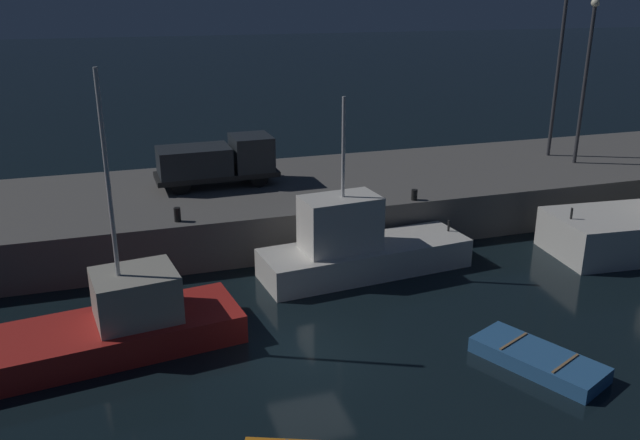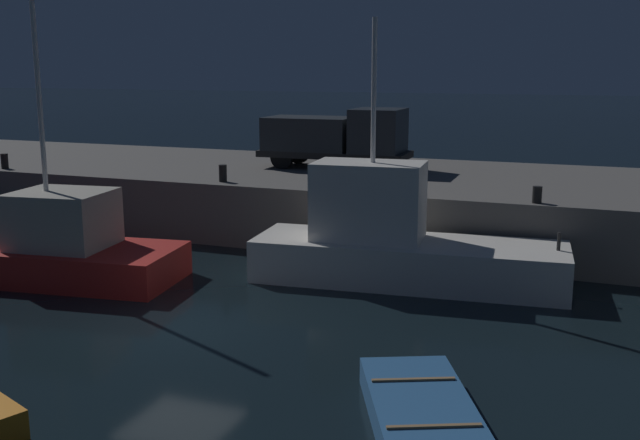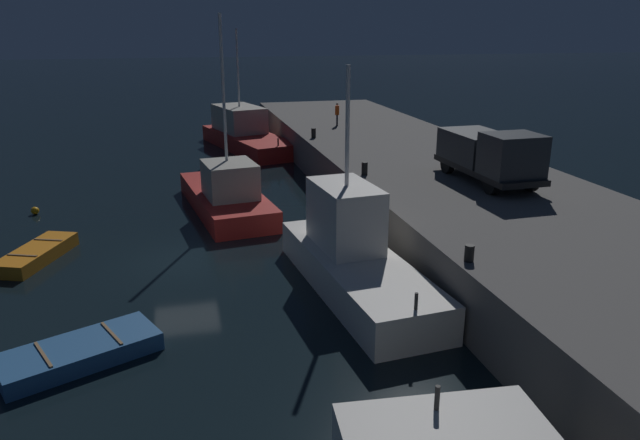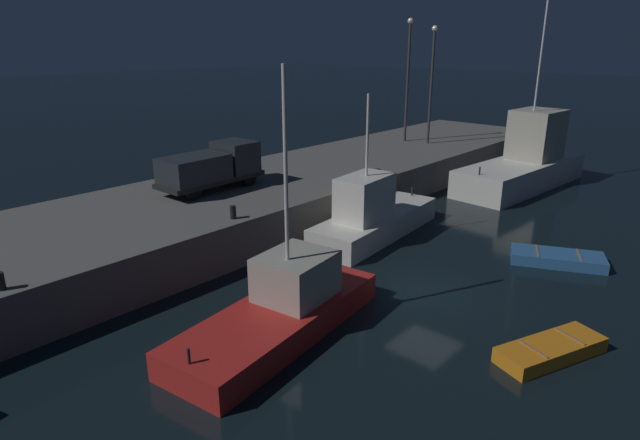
# 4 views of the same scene
# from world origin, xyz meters

# --- Properties ---
(ground_plane) EXTENTS (320.00, 320.00, 0.00)m
(ground_plane) POSITION_xyz_m (0.00, 0.00, 0.00)
(ground_plane) COLOR black
(pier_quay) EXTENTS (62.10, 9.89, 2.15)m
(pier_quay) POSITION_xyz_m (0.00, 12.57, 1.07)
(pier_quay) COLOR #5B5956
(pier_quay) RESTS_ON ground
(fishing_trawler_red) EXTENTS (9.10, 3.56, 7.44)m
(fishing_trawler_red) POSITION_xyz_m (3.82, 5.70, 1.14)
(fishing_trawler_red) COLOR silver
(fishing_trawler_red) RESTS_ON ground
(fishing_boat_white) EXTENTS (11.46, 6.10, 8.46)m
(fishing_boat_white) POSITION_xyz_m (-21.77, 5.13, 1.10)
(fishing_boat_white) COLOR red
(fishing_boat_white) RESTS_ON ground
(fishing_boat_orange) EXTENTS (9.17, 4.15, 9.17)m
(fishing_boat_orange) POSITION_xyz_m (-6.04, 2.31, 0.86)
(fishing_boat_orange) COLOR red
(fishing_boat_orange) RESTS_ON ground
(dinghy_orange_near) EXTENTS (3.24, 4.41, 0.55)m
(dinghy_orange_near) POSITION_xyz_m (6.66, -2.85, 0.26)
(dinghy_orange_near) COLOR #2D6099
(dinghy_orange_near) RESTS_ON ground
(rowboat_white_mid) EXTENTS (4.05, 2.63, 0.56)m
(rowboat_white_mid) POSITION_xyz_m (-1.41, -5.44, 0.26)
(rowboat_white_mid) COLOR orange
(rowboat_white_mid) RESTS_ON ground
(mooring_buoy_near) EXTENTS (0.37, 0.37, 0.37)m
(mooring_buoy_near) POSITION_xyz_m (-7.79, -6.73, 0.19)
(mooring_buoy_near) COLOR orange
(mooring_buoy_near) RESTS_ON ground
(utility_truck) EXTENTS (5.96, 2.34, 2.38)m
(utility_truck) POSITION_xyz_m (-0.70, 13.14, 3.40)
(utility_truck) COLOR black
(utility_truck) RESTS_ON pier_quay
(dockworker) EXTENTS (0.40, 0.35, 1.55)m
(dockworker) POSITION_xyz_m (-17.10, 10.89, 3.03)
(dockworker) COLOR black
(dockworker) RESTS_ON pier_quay
(bollard_west) EXTENTS (0.28, 0.28, 0.60)m
(bollard_west) POSITION_xyz_m (-3.22, 8.35, 2.45)
(bollard_west) COLOR black
(bollard_west) RESTS_ON pier_quay
(bollard_central) EXTENTS (0.28, 0.28, 0.50)m
(bollard_central) POSITION_xyz_m (7.44, 8.05, 2.40)
(bollard_central) COLOR black
(bollard_central) RESTS_ON pier_quay
(bollard_east) EXTENTS (0.28, 0.28, 0.60)m
(bollard_east) POSITION_xyz_m (-12.94, 8.26, 2.45)
(bollard_east) COLOR black
(bollard_east) RESTS_ON pier_quay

